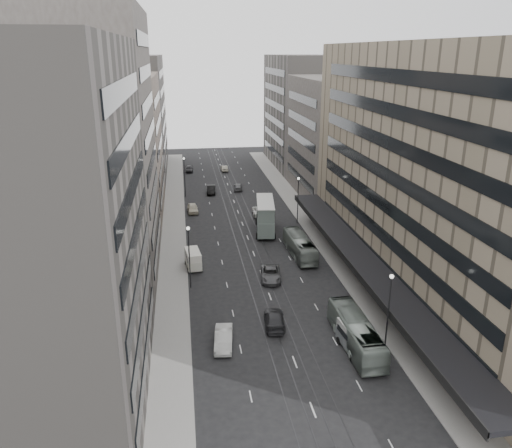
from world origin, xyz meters
TOP-DOWN VIEW (x-y plane):
  - ground at (0.00, 0.00)m, footprint 220.00×220.00m
  - sidewalk_right at (12.00, 37.50)m, footprint 4.00×125.00m
  - sidewalk_left at (-12.00, 37.50)m, footprint 4.00×125.00m
  - department_store at (21.45, 8.00)m, footprint 19.20×60.00m
  - building_right_mid at (21.50, 52.00)m, footprint 15.00×28.00m
  - building_right_far at (21.50, 82.00)m, footprint 15.00×32.00m
  - building_left_a at (-21.50, -8.00)m, footprint 15.00×28.00m
  - building_left_b at (-21.50, 19.00)m, footprint 15.00×26.00m
  - building_left_c at (-21.50, 46.00)m, footprint 15.00×28.00m
  - building_left_d at (-21.50, 79.00)m, footprint 15.00×38.00m
  - lamp_right_near at (9.70, -5.00)m, footprint 0.44×0.44m
  - lamp_right_far at (9.70, 35.00)m, footprint 0.44×0.44m
  - lamp_left_near at (-9.70, 12.00)m, footprint 0.44×0.44m
  - lamp_left_far at (-9.70, 55.00)m, footprint 0.44×0.44m
  - bus_near at (6.75, -4.24)m, footprint 2.70×11.53m
  - bus_far at (6.63, 20.30)m, footprint 2.94×11.06m
  - double_decker at (3.28, 31.29)m, footprint 4.13×10.19m
  - vw_microbus at (6.40, -5.00)m, footprint 2.64×5.11m
  - panel_van at (-9.16, 18.02)m, footprint 2.45×4.35m
  - sedan_1 at (-6.66, -2.07)m, footprint 2.35×5.28m
  - sedan_2 at (0.96, 12.87)m, footprint 3.25×5.84m
  - sedan_3 at (-0.73, 1.10)m, footprint 2.84×5.65m
  - sedan_4 at (-8.50, 43.85)m, footprint 2.12×4.85m
  - sedan_5 at (-4.17, 56.71)m, footprint 2.12×5.17m
  - sedan_6 at (3.79, 40.61)m, footprint 3.04×5.85m
  - sedan_7 at (1.81, 58.75)m, footprint 2.40×4.84m
  - sedan_8 at (-8.37, 77.94)m, footprint 2.05×4.66m
  - sedan_9 at (0.45, 77.34)m, footprint 1.60×4.32m

SIDE VIEW (x-z plane):
  - ground at x=0.00m, z-range 0.00..0.00m
  - sidewalk_right at x=12.00m, z-range 0.00..0.15m
  - sidewalk_left at x=-12.00m, z-range 0.00..0.15m
  - sedan_7 at x=1.81m, z-range 0.00..1.35m
  - sedan_9 at x=0.45m, z-range 0.00..1.41m
  - sedan_2 at x=0.96m, z-range 0.00..1.55m
  - sedan_8 at x=-8.37m, z-range 0.00..1.56m
  - sedan_3 at x=-0.73m, z-range 0.00..1.57m
  - sedan_6 at x=3.79m, z-range 0.00..1.58m
  - sedan_4 at x=-8.50m, z-range 0.00..1.62m
  - sedan_5 at x=-4.17m, z-range 0.00..1.67m
  - sedan_1 at x=-6.66m, z-range 0.00..1.68m
  - panel_van at x=-9.16m, z-range 0.13..2.75m
  - vw_microbus at x=6.40m, z-range 0.15..2.82m
  - bus_far at x=6.63m, z-range 0.00..3.06m
  - bus_near at x=6.75m, z-range 0.00..3.21m
  - double_decker at x=3.28m, z-range 0.21..5.63m
  - lamp_right_near at x=9.70m, z-range 1.04..9.36m
  - lamp_right_far at x=9.70m, z-range 1.04..9.36m
  - lamp_left_near at x=-9.70m, z-range 1.04..9.36m
  - lamp_left_far at x=-9.70m, z-range 1.04..9.36m
  - building_right_mid at x=21.50m, z-range 0.00..24.00m
  - building_left_c at x=-21.50m, z-range 0.00..25.00m
  - building_right_far at x=21.50m, z-range 0.00..28.00m
  - building_left_d at x=-21.50m, z-range 0.00..28.00m
  - department_store at x=21.45m, z-range -0.05..29.95m
  - building_left_a at x=-21.50m, z-range 0.00..30.00m
  - building_left_b at x=-21.50m, z-range 0.00..34.00m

